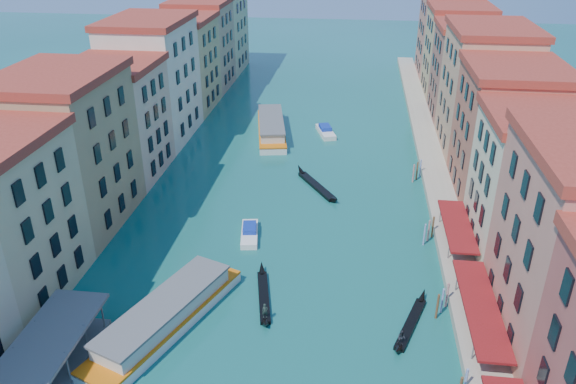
{
  "coord_description": "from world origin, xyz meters",
  "views": [
    {
      "loc": [
        9.31,
        -21.3,
        36.6
      ],
      "look_at": [
        1.55,
        40.59,
        5.41
      ],
      "focal_mm": 35.0,
      "sensor_mm": 36.0,
      "label": 1
    }
  ],
  "objects_px": {
    "gondola_right": "(410,324)",
    "vaporetto_near": "(166,315)",
    "vaporetto_stop": "(44,370)",
    "vaporetto_far": "(271,127)",
    "gondola_fore": "(264,295)"
  },
  "relations": [
    {
      "from": "gondola_right",
      "to": "vaporetto_near",
      "type": "bearing_deg",
      "value": -153.64
    },
    {
      "from": "vaporetto_stop",
      "to": "gondola_right",
      "type": "distance_m",
      "value": 33.78
    },
    {
      "from": "vaporetto_stop",
      "to": "vaporetto_near",
      "type": "distance_m",
      "value": 11.65
    },
    {
      "from": "vaporetto_far",
      "to": "gondola_fore",
      "type": "xyz_separation_m",
      "value": [
        6.61,
        -48.69,
        -0.98
      ]
    },
    {
      "from": "vaporetto_stop",
      "to": "vaporetto_far",
      "type": "height_order",
      "value": "vaporetto_stop"
    },
    {
      "from": "vaporetto_far",
      "to": "gondola_right",
      "type": "bearing_deg",
      "value": -77.76
    },
    {
      "from": "vaporetto_stop",
      "to": "gondola_right",
      "type": "bearing_deg",
      "value": 19.56
    },
    {
      "from": "gondola_fore",
      "to": "vaporetto_stop",
      "type": "bearing_deg",
      "value": -151.99
    },
    {
      "from": "vaporetto_near",
      "to": "gondola_right",
      "type": "height_order",
      "value": "vaporetto_near"
    },
    {
      "from": "vaporetto_stop",
      "to": "gondola_right",
      "type": "xyz_separation_m",
      "value": [
        31.82,
        11.31,
        -1.03
      ]
    },
    {
      "from": "vaporetto_near",
      "to": "gondola_fore",
      "type": "bearing_deg",
      "value": 53.88
    },
    {
      "from": "vaporetto_stop",
      "to": "vaporetto_near",
      "type": "height_order",
      "value": "vaporetto_stop"
    },
    {
      "from": "vaporetto_near",
      "to": "gondola_right",
      "type": "xyz_separation_m",
      "value": [
        23.78,
        2.87,
        -0.92
      ]
    },
    {
      "from": "vaporetto_far",
      "to": "gondola_right",
      "type": "relative_size",
      "value": 1.98
    },
    {
      "from": "gondola_fore",
      "to": "gondola_right",
      "type": "height_order",
      "value": "gondola_fore"
    }
  ]
}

